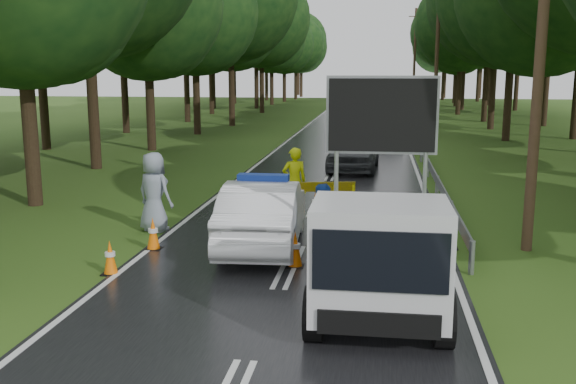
% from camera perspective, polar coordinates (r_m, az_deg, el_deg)
% --- Properties ---
extents(ground, '(160.00, 160.00, 0.00)m').
position_cam_1_polar(ground, '(13.53, 0.12, -6.65)').
color(ground, '#2A4C15').
rests_on(ground, ground).
extents(road, '(7.00, 140.00, 0.02)m').
position_cam_1_polar(road, '(43.00, 5.64, 5.41)').
color(road, black).
rests_on(road, ground).
extents(guardrail, '(0.12, 60.06, 0.70)m').
position_cam_1_polar(guardrail, '(42.63, 10.64, 5.95)').
color(guardrail, gray).
rests_on(guardrail, ground).
extents(utility_pole_near, '(1.40, 0.24, 10.00)m').
position_cam_1_polar(utility_pole_near, '(15.20, 21.70, 13.87)').
color(utility_pole_near, '#463220').
rests_on(utility_pole_near, ground).
extents(utility_pole_mid, '(1.40, 0.24, 10.00)m').
position_cam_1_polar(utility_pole_mid, '(40.93, 13.11, 11.99)').
color(utility_pole_mid, '#463220').
rests_on(utility_pole_mid, ground).
extents(utility_pole_far, '(1.40, 0.24, 10.00)m').
position_cam_1_polar(utility_pole_far, '(66.87, 11.18, 11.53)').
color(utility_pole_far, '#463220').
rests_on(utility_pole_far, ground).
extents(police_sedan, '(1.92, 4.81, 1.71)m').
position_cam_1_polar(police_sedan, '(14.81, -2.18, -1.97)').
color(police_sedan, white).
rests_on(police_sedan, ground).
extents(work_truck, '(2.23, 4.92, 3.91)m').
position_cam_1_polar(work_truck, '(10.98, 8.08, -5.16)').
color(work_truck, gray).
rests_on(work_truck, ground).
extents(barrier, '(2.62, 0.57, 1.10)m').
position_cam_1_polar(barrier, '(17.19, 1.61, -0.00)').
color(barrier, yellow).
rests_on(barrier, ground).
extents(officer, '(0.82, 0.67, 1.92)m').
position_cam_1_polar(officer, '(18.06, 0.57, 0.96)').
color(officer, '#CBDE0C').
rests_on(officer, ground).
extents(civilian, '(1.04, 1.03, 1.69)m').
position_cam_1_polar(civilian, '(13.70, 3.26, -2.76)').
color(civilian, '#173E9A').
rests_on(civilian, ground).
extents(bystander_right, '(1.16, 0.97, 2.03)m').
position_cam_1_polar(bystander_right, '(16.54, -11.81, -0.00)').
color(bystander_right, gray).
rests_on(bystander_right, ground).
extents(queue_car_first, '(2.16, 4.89, 1.64)m').
position_cam_1_polar(queue_car_first, '(26.52, 5.87, 3.77)').
color(queue_car_first, '#383A3E').
rests_on(queue_car_first, ground).
extents(queue_car_second, '(2.31, 5.26, 1.50)m').
position_cam_1_polar(queue_car_second, '(37.54, 8.46, 5.69)').
color(queue_car_second, gray).
rests_on(queue_car_second, ground).
extents(queue_car_third, '(3.13, 5.56, 1.47)m').
position_cam_1_polar(queue_car_third, '(43.52, 7.67, 6.38)').
color(queue_car_third, black).
rests_on(queue_car_third, ground).
extents(queue_car_fourth, '(1.96, 4.80, 1.55)m').
position_cam_1_polar(queue_car_fourth, '(49.50, 7.31, 6.97)').
color(queue_car_fourth, '#393C3F').
rests_on(queue_car_fourth, ground).
extents(cone_near_left, '(0.34, 0.34, 0.71)m').
position_cam_1_polar(cone_near_left, '(13.43, -15.52, -5.66)').
color(cone_near_left, black).
rests_on(cone_near_left, ground).
extents(cone_center, '(0.36, 0.36, 0.76)m').
position_cam_1_polar(cone_center, '(13.40, 0.65, -5.16)').
color(cone_center, black).
rests_on(cone_center, ground).
extents(cone_far, '(0.30, 0.30, 0.64)m').
position_cam_1_polar(cone_far, '(18.25, 2.44, -1.03)').
color(cone_far, black).
rests_on(cone_far, ground).
extents(cone_left_mid, '(0.36, 0.36, 0.76)m').
position_cam_1_polar(cone_left_mid, '(14.99, -11.90, -3.68)').
color(cone_left_mid, black).
rests_on(cone_left_mid, ground).
extents(cone_right, '(0.31, 0.31, 0.66)m').
position_cam_1_polar(cone_right, '(15.23, 14.31, -3.73)').
color(cone_right, black).
rests_on(cone_right, ground).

